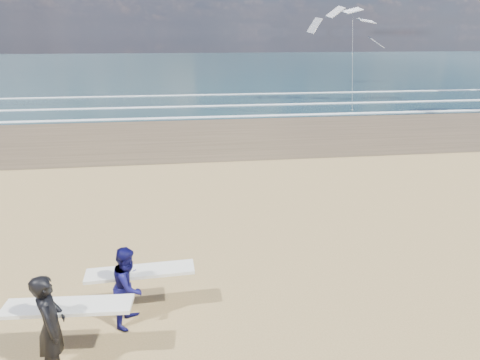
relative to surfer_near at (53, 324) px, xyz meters
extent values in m
cube|color=#4D4029|center=(20.17, 18.30, -0.98)|extent=(220.00, 12.00, 0.01)
cube|color=#1B353B|center=(20.17, 72.30, -0.97)|extent=(220.00, 100.00, 0.02)
cube|color=white|center=(20.17, 23.10, -0.93)|extent=(220.00, 0.50, 0.05)
cube|color=white|center=(20.17, 27.80, -0.93)|extent=(220.00, 0.50, 0.05)
cube|color=white|center=(20.17, 34.30, -0.93)|extent=(220.00, 0.50, 0.05)
imported|color=black|center=(-0.02, -0.04, -0.01)|extent=(0.60, 0.79, 1.93)
cube|color=white|center=(0.18, 0.31, 0.11)|extent=(2.23, 0.66, 0.07)
imported|color=#0E0C48|center=(1.10, 1.25, -0.15)|extent=(0.86, 0.97, 1.67)
cube|color=white|center=(1.30, 1.60, -0.05)|extent=(2.22, 0.63, 0.07)
cube|color=slate|center=(15.08, 24.48, -0.93)|extent=(0.12, 0.12, 0.10)
camera|label=1|loc=(2.29, -6.33, 4.61)|focal=32.00mm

